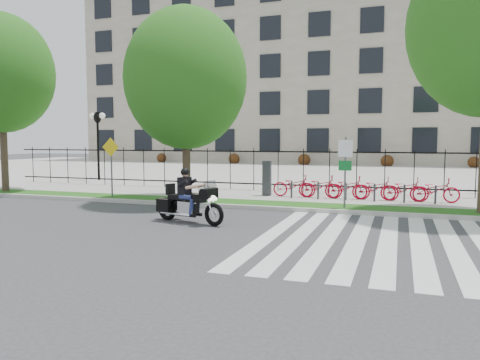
% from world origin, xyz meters
% --- Properties ---
extents(ground, '(120.00, 120.00, 0.00)m').
position_xyz_m(ground, '(0.00, 0.00, 0.00)').
color(ground, '#333335').
rests_on(ground, ground).
extents(curb, '(60.00, 0.20, 0.15)m').
position_xyz_m(curb, '(0.00, 4.10, 0.07)').
color(curb, '#AFADA5').
rests_on(curb, ground).
extents(grass_verge, '(60.00, 1.50, 0.15)m').
position_xyz_m(grass_verge, '(0.00, 4.95, 0.07)').
color(grass_verge, '#235615').
rests_on(grass_verge, ground).
extents(sidewalk, '(60.00, 3.50, 0.15)m').
position_xyz_m(sidewalk, '(0.00, 7.45, 0.07)').
color(sidewalk, '#ABA9A0').
rests_on(sidewalk, ground).
extents(plaza, '(80.00, 34.00, 0.10)m').
position_xyz_m(plaza, '(0.00, 25.00, 0.05)').
color(plaza, '#ABA9A0').
rests_on(plaza, ground).
extents(crosswalk_stripes, '(5.70, 8.00, 0.01)m').
position_xyz_m(crosswalk_stripes, '(4.83, 0.00, 0.01)').
color(crosswalk_stripes, silver).
rests_on(crosswalk_stripes, ground).
extents(iron_fence, '(30.00, 0.06, 2.00)m').
position_xyz_m(iron_fence, '(0.00, 9.20, 1.15)').
color(iron_fence, black).
rests_on(iron_fence, sidewalk).
extents(office_building, '(60.00, 21.90, 20.15)m').
position_xyz_m(office_building, '(0.00, 44.92, 9.97)').
color(office_building, gray).
rests_on(office_building, ground).
extents(lamp_post_left, '(1.06, 0.70, 4.25)m').
position_xyz_m(lamp_post_left, '(-12.00, 12.00, 3.21)').
color(lamp_post_left, black).
rests_on(lamp_post_left, ground).
extents(street_tree_0, '(4.78, 4.78, 8.23)m').
position_xyz_m(street_tree_0, '(-12.10, 4.95, 5.61)').
color(street_tree_0, '#3C2920').
rests_on(street_tree_0, grass_verge).
extents(street_tree_1, '(4.88, 4.88, 7.63)m').
position_xyz_m(street_tree_1, '(-2.72, 4.95, 4.97)').
color(street_tree_1, '#3C2920').
rests_on(street_tree_1, grass_verge).
extents(bike_share_station, '(7.78, 0.86, 1.50)m').
position_xyz_m(bike_share_station, '(3.88, 7.20, 0.63)').
color(bike_share_station, '#2D2D33').
rests_on(bike_share_station, sidewalk).
extents(sign_pole_regulatory, '(0.50, 0.09, 2.50)m').
position_xyz_m(sign_pole_regulatory, '(3.60, 4.58, 1.74)').
color(sign_pole_regulatory, '#59595B').
rests_on(sign_pole_regulatory, grass_verge).
extents(sign_pole_warning, '(0.78, 0.09, 2.49)m').
position_xyz_m(sign_pole_warning, '(-6.01, 4.58, 1.74)').
color(sign_pole_warning, '#59595B').
rests_on(sign_pole_warning, grass_verge).
extents(motorcycle_rider, '(2.58, 1.21, 2.05)m').
position_xyz_m(motorcycle_rider, '(-0.69, 0.86, 0.68)').
color(motorcycle_rider, black).
rests_on(motorcycle_rider, ground).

